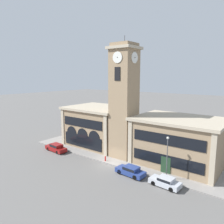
{
  "coord_description": "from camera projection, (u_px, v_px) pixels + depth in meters",
  "views": [
    {
      "loc": [
        21.2,
        -26.73,
        14.4
      ],
      "look_at": [
        -1.13,
        2.44,
        8.33
      ],
      "focal_mm": 35.0,
      "sensor_mm": 36.0,
      "label": 1
    }
  ],
  "objects": [
    {
      "name": "ground_plane",
      "position": [
        108.0,
        164.0,
        36.0
      ],
      "size": [
        300.0,
        300.0,
        0.0
      ],
      "primitive_type": "plane",
      "color": "#605E5B"
    },
    {
      "name": "parked_car_near",
      "position": [
        56.0,
        147.0,
        42.13
      ],
      "size": [
        4.95,
        2.07,
        1.49
      ],
      "rotation": [
        0.0,
        0.0,
        3.08
      ],
      "color": "maroon",
      "rests_on": "ground_plane"
    },
    {
      "name": "street_lamp",
      "position": [
        167.0,
        152.0,
        29.96
      ],
      "size": [
        0.36,
        0.36,
        6.11
      ],
      "color": "#4C4C51",
      "rests_on": "sidewalk_kerb"
    },
    {
      "name": "parked_car_far",
      "position": [
        165.0,
        182.0,
        28.67
      ],
      "size": [
        4.19,
        2.01,
        1.31
      ],
      "rotation": [
        0.0,
        0.0,
        3.08
      ],
      "color": "#B2B7C1",
      "rests_on": "ground_plane"
    },
    {
      "name": "town_hall_left_wing",
      "position": [
        99.0,
        126.0,
        46.04
      ],
      "size": [
        12.9,
        10.41,
        8.06
      ],
      "color": "#937A5B",
      "rests_on": "ground_plane"
    },
    {
      "name": "clock_tower",
      "position": [
        124.0,
        102.0,
        37.81
      ],
      "size": [
        4.6,
        4.6,
        21.03
      ],
      "color": "#937A5B",
      "rests_on": "ground_plane"
    },
    {
      "name": "parked_car_mid",
      "position": [
        131.0,
        171.0,
        31.91
      ],
      "size": [
        4.57,
        2.07,
        1.39
      ],
      "rotation": [
        0.0,
        0.0,
        3.08
      ],
      "color": "navy",
      "rests_on": "ground_plane"
    },
    {
      "name": "fire_hydrant",
      "position": [
        105.0,
        159.0,
        36.99
      ],
      "size": [
        0.22,
        0.22,
        0.87
      ],
      "color": "red",
      "rests_on": "sidewalk_kerb"
    },
    {
      "name": "town_hall_right_wing",
      "position": [
        179.0,
        141.0,
        35.7
      ],
      "size": [
        14.07,
        10.41,
        7.74
      ],
      "color": "#937A5B",
      "rests_on": "ground_plane"
    },
    {
      "name": "sidewalk_kerb",
      "position": [
        131.0,
        152.0,
        41.53
      ],
      "size": [
        39.23,
        14.15,
        0.15
      ],
      "color": "gray",
      "rests_on": "ground_plane"
    }
  ]
}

